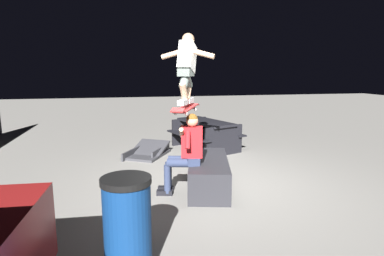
# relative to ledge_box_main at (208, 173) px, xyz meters

# --- Properties ---
(ground_plane) EXTENTS (40.00, 40.00, 0.00)m
(ground_plane) POSITION_rel_ledge_box_main_xyz_m (0.10, -0.14, -0.25)
(ground_plane) COLOR gray
(ledge_box_main) EXTENTS (1.78, 1.05, 0.51)m
(ledge_box_main) POSITION_rel_ledge_box_main_xyz_m (0.00, 0.00, 0.00)
(ledge_box_main) COLOR #28282D
(ledge_box_main) RESTS_ON ground
(person_sitting_on_ledge) EXTENTS (0.59, 0.79, 1.34)m
(person_sitting_on_ledge) POSITION_rel_ledge_box_main_xyz_m (-0.19, 0.45, 0.50)
(person_sitting_on_ledge) COLOR #2D3856
(person_sitting_on_ledge) RESTS_ON ground
(skateboard) EXTENTS (1.00, 0.64, 0.13)m
(skateboard) POSITION_rel_ledge_box_main_xyz_m (-0.12, 0.42, 1.17)
(skateboard) COLOR #B72D2D
(skater_airborne) EXTENTS (0.63, 0.82, 1.12)m
(skater_airborne) POSITION_rel_ledge_box_main_xyz_m (-0.07, 0.39, 1.85)
(skater_airborne) COLOR white
(kicker_ramp) EXTENTS (1.36, 1.24, 0.38)m
(kicker_ramp) POSITION_rel_ledge_box_main_xyz_m (2.37, 0.89, -0.19)
(kicker_ramp) COLOR #38383D
(kicker_ramp) RESTS_ON ground
(picnic_table_back) EXTENTS (2.07, 1.86, 0.75)m
(picnic_table_back) POSITION_rel_ledge_box_main_xyz_m (2.72, -0.65, 0.24)
(picnic_table_back) COLOR black
(picnic_table_back) RESTS_ON ground
(trash_bin) EXTENTS (0.50, 0.50, 1.01)m
(trash_bin) POSITION_rel_ledge_box_main_xyz_m (-2.15, 1.41, 0.25)
(trash_bin) COLOR navy
(trash_bin) RESTS_ON ground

